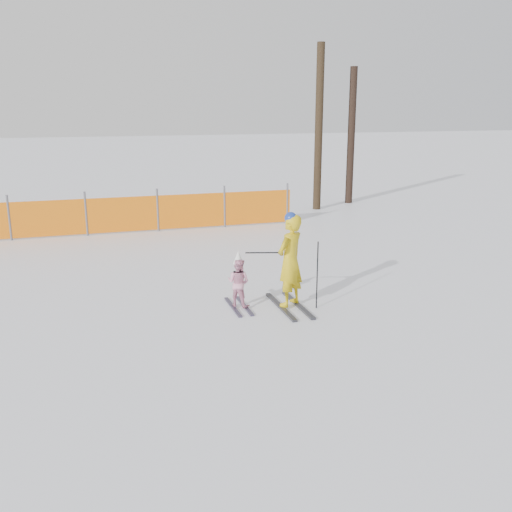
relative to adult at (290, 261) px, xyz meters
The scene contains 6 objects.
ground 1.16m from the adult, 144.71° to the right, with size 120.00×120.00×0.00m, color white.
adult is the anchor object (origin of this frame).
child 1.01m from the adult, 164.54° to the left, with size 0.55×1.05×1.07m.
ski_poles 0.19m from the adult, 32.83° to the right, with size 1.24×0.44×1.25m.
safety_fence 9.00m from the adult, 126.97° to the left, with size 16.11×0.06×1.25m.
tree_trunks 11.08m from the adult, 61.68° to the left, with size 1.93×1.14×5.59m.
Camera 1 is at (-2.84, -8.82, 3.60)m, focal length 40.00 mm.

